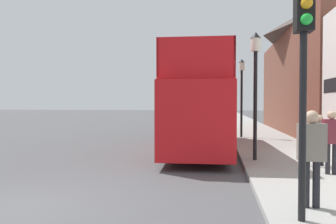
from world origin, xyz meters
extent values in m
plane|color=#4C4C4F|center=(0.00, 21.00, 0.00)|extent=(144.00, 144.00, 0.00)
cube|color=#999993|center=(6.53, 18.00, 0.07)|extent=(3.50, 108.00, 0.14)
cube|color=brown|center=(11.28, 17.47, 3.40)|extent=(6.00, 17.07, 6.80)
pyramid|color=#473D38|center=(11.28, 17.47, 8.02)|extent=(6.00, 17.07, 2.44)
cube|color=red|center=(3.08, 8.79, 1.57)|extent=(2.85, 10.01, 2.55)
cube|color=orange|center=(3.10, 8.30, 1.69)|extent=(2.69, 5.55, 0.45)
cube|color=black|center=(3.08, 8.79, 2.34)|extent=(2.85, 9.22, 0.70)
cube|color=red|center=(3.08, 8.79, 2.89)|extent=(2.82, 9.22, 0.10)
cube|color=red|center=(1.88, 8.75, 3.56)|extent=(0.42, 9.13, 1.24)
cube|color=red|center=(4.27, 8.84, 3.56)|extent=(0.42, 9.13, 1.24)
cube|color=red|center=(3.25, 4.26, 3.56)|extent=(2.46, 0.17, 1.24)
cube|color=red|center=(2.93, 12.66, 3.56)|extent=(2.51, 1.48, 1.24)
cylinder|color=black|center=(1.85, 11.82, 0.52)|extent=(0.32, 1.06, 1.05)
cylinder|color=black|center=(4.07, 11.91, 0.52)|extent=(0.32, 1.06, 1.05)
cylinder|color=black|center=(2.08, 5.87, 0.52)|extent=(0.32, 1.06, 1.05)
cylinder|color=black|center=(4.30, 5.96, 0.52)|extent=(0.32, 1.06, 1.05)
cube|color=silver|center=(3.65, 16.64, 0.54)|extent=(2.00, 4.36, 0.73)
cube|color=black|center=(3.65, 16.52, 1.15)|extent=(1.66, 2.13, 0.50)
cylinder|color=black|center=(2.76, 17.92, 0.31)|extent=(0.23, 0.64, 0.63)
cylinder|color=black|center=(4.39, 18.01, 0.31)|extent=(0.23, 0.64, 0.63)
cylinder|color=black|center=(2.91, 15.28, 0.31)|extent=(0.23, 0.64, 0.63)
cylinder|color=black|center=(4.53, 15.37, 0.31)|extent=(0.23, 0.64, 0.63)
cylinder|color=#232328|center=(5.59, 0.50, 0.58)|extent=(0.13, 0.13, 0.89)
cylinder|color=#232328|center=(5.77, 0.50, 0.58)|extent=(0.13, 0.13, 0.89)
cube|color=gray|center=(5.68, 0.50, 1.38)|extent=(0.48, 0.26, 0.70)
sphere|color=tan|center=(5.68, 0.50, 1.85)|extent=(0.24, 0.24, 0.24)
cylinder|color=#232328|center=(6.97, 3.65, 0.57)|extent=(0.13, 0.13, 0.85)
cylinder|color=#232328|center=(7.15, 3.65, 0.57)|extent=(0.13, 0.13, 0.85)
cube|color=maroon|center=(7.06, 3.65, 1.33)|extent=(0.46, 0.25, 0.68)
sphere|color=tan|center=(7.06, 3.65, 1.79)|extent=(0.23, 0.23, 0.23)
cylinder|color=#232328|center=(7.05, 4.96, 0.53)|extent=(0.12, 0.12, 0.78)
cylinder|color=#232328|center=(7.21, 4.96, 0.53)|extent=(0.12, 0.12, 0.78)
cube|color=gray|center=(7.13, 4.96, 1.22)|extent=(0.42, 0.23, 0.61)
sphere|color=tan|center=(7.13, 4.96, 1.64)|extent=(0.21, 0.21, 0.21)
cylinder|color=black|center=(5.33, -0.26, 1.71)|extent=(0.12, 0.12, 3.15)
cube|color=black|center=(5.33, -0.26, 3.71)|extent=(0.28, 0.31, 0.85)
sphere|color=orange|center=(5.33, -0.42, 3.71)|extent=(0.19, 0.19, 0.19)
sphere|color=green|center=(5.33, -0.42, 3.46)|extent=(0.19, 0.19, 0.19)
cylinder|color=black|center=(5.23, 5.72, 2.02)|extent=(0.13, 0.13, 3.76)
cylinder|color=silver|center=(5.23, 5.72, 4.13)|extent=(0.32, 0.32, 0.45)
cone|color=black|center=(5.23, 5.72, 4.46)|extent=(0.35, 0.35, 0.22)
cylinder|color=black|center=(5.33, 13.55, 2.08)|extent=(0.13, 0.13, 3.89)
cylinder|color=silver|center=(5.33, 13.55, 4.25)|extent=(0.32, 0.32, 0.45)
cone|color=black|center=(5.33, 13.55, 4.59)|extent=(0.35, 0.35, 0.22)
camera|label=1|loc=(3.92, -5.96, 2.11)|focal=35.00mm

